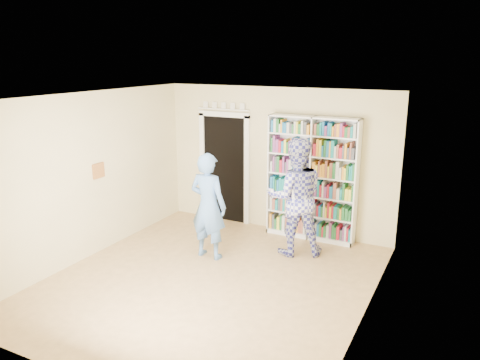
{
  "coord_description": "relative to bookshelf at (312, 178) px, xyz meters",
  "views": [
    {
      "loc": [
        3.27,
        -5.44,
        3.24
      ],
      "look_at": [
        0.05,
        0.9,
        1.35
      ],
      "focal_mm": 35.0,
      "sensor_mm": 36.0,
      "label": 1
    }
  ],
  "objects": [
    {
      "name": "wall_art",
      "position": [
        -2.99,
        -2.14,
        0.27
      ],
      "size": [
        0.03,
        0.25,
        0.25
      ],
      "primitive_type": "cube",
      "color": "brown",
      "rests_on": "wall_left"
    },
    {
      "name": "man_blue",
      "position": [
        -1.22,
        -1.58,
        -0.25
      ],
      "size": [
        0.66,
        0.45,
        1.76
      ],
      "primitive_type": "imported",
      "rotation": [
        0.0,
        0.0,
        3.1
      ],
      "color": "#5683C0",
      "rests_on": "floor"
    },
    {
      "name": "ceiling",
      "position": [
        -0.76,
        -2.34,
        1.57
      ],
      "size": [
        5.0,
        5.0,
        0.0
      ],
      "primitive_type": "plane",
      "rotation": [
        3.14,
        0.0,
        0.0
      ],
      "color": "white",
      "rests_on": "wall_back"
    },
    {
      "name": "man_plaid",
      "position": [
        -0.01,
        -0.8,
        -0.14
      ],
      "size": [
        1.2,
        1.11,
        1.98
      ],
      "primitive_type": "imported",
      "rotation": [
        0.0,
        0.0,
        3.62
      ],
      "color": "#313298",
      "rests_on": "floor"
    },
    {
      "name": "wall_back",
      "position": [
        -0.76,
        0.16,
        0.22
      ],
      "size": [
        4.5,
        0.0,
        4.5
      ],
      "primitive_type": "plane",
      "rotation": [
        1.57,
        0.0,
        0.0
      ],
      "color": "beige",
      "rests_on": "floor"
    },
    {
      "name": "bookshelf",
      "position": [
        0.0,
        0.0,
        0.0
      ],
      "size": [
        1.62,
        0.3,
        2.23
      ],
      "rotation": [
        0.0,
        0.0,
        0.12
      ],
      "color": "white",
      "rests_on": "floor"
    },
    {
      "name": "floor",
      "position": [
        -0.76,
        -2.34,
        -1.13
      ],
      "size": [
        5.0,
        5.0,
        0.0
      ],
      "primitive_type": "plane",
      "color": "#99774A",
      "rests_on": "ground"
    },
    {
      "name": "wall_left",
      "position": [
        -3.01,
        -2.34,
        0.22
      ],
      "size": [
        0.0,
        5.0,
        5.0
      ],
      "primitive_type": "plane",
      "rotation": [
        1.57,
        0.0,
        1.57
      ],
      "color": "beige",
      "rests_on": "floor"
    },
    {
      "name": "wall_right",
      "position": [
        1.49,
        -2.34,
        0.22
      ],
      "size": [
        0.0,
        5.0,
        5.0
      ],
      "primitive_type": "plane",
      "rotation": [
        1.57,
        0.0,
        -1.57
      ],
      "color": "beige",
      "rests_on": "floor"
    },
    {
      "name": "paper_sheet",
      "position": [
        0.12,
        -1.02,
        -0.09
      ],
      "size": [
        0.2,
        0.1,
        0.31
      ],
      "primitive_type": "cube",
      "rotation": [
        0.0,
        0.0,
        0.46
      ],
      "color": "white",
      "rests_on": "man_plaid"
    },
    {
      "name": "doorway",
      "position": [
        -1.86,
        0.13,
        0.05
      ],
      "size": [
        1.1,
        0.08,
        2.43
      ],
      "color": "black",
      "rests_on": "floor"
    }
  ]
}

